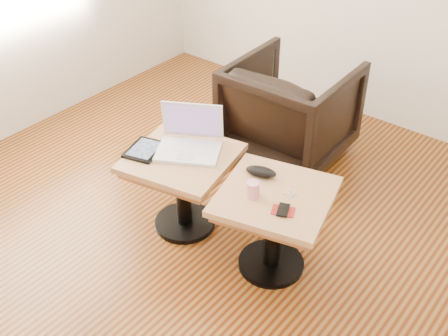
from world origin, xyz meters
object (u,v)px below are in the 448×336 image
Objects in this scene: striped_cup at (253,190)px; armchair at (290,111)px; side_table_left at (182,174)px; laptop at (190,141)px; side_table_right at (274,213)px.

striped_cup is 1.26m from armchair.
laptop is (-0.01, 0.08, 0.19)m from side_table_left.
striped_cup is at bearing -16.94° from side_table_left.
side_table_left is 0.20m from laptop.
armchair is at bearing 104.34° from side_table_right.
striped_cup is (0.55, -0.05, 0.18)m from side_table_left.
side_table_right is 0.88× the size of armchair.
laptop is (-0.65, 0.04, 0.19)m from side_table_right.
side_table_left is 0.64m from side_table_right.
striped_cup is (0.56, -0.14, -0.01)m from laptop.
armchair is (0.06, 1.09, -0.03)m from side_table_left.
side_table_right is (0.64, 0.04, 0.00)m from side_table_left.
laptop is 5.08× the size of striped_cup.
laptop reaches higher than armchair.
side_table_left is 1.49× the size of laptop.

